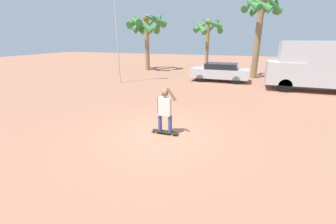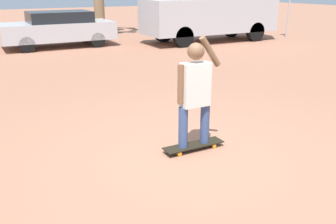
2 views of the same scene
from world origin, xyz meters
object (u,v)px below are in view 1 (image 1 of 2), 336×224
at_px(skateboard, 165,132).
at_px(flagpole, 117,22).
at_px(parked_car_silver, 220,72).
at_px(person_skateboarder, 165,108).
at_px(palm_tree_far_left, 147,24).
at_px(palm_tree_near_van, 261,12).
at_px(camper_van, 322,65).
at_px(palm_tree_center_background, 209,28).

bearing_deg(skateboard, flagpole, 129.38).
bearing_deg(parked_car_silver, person_skateboarder, -92.68).
bearing_deg(palm_tree_far_left, skateboard, -63.67).
bearing_deg(palm_tree_near_van, camper_van, -46.80).
bearing_deg(palm_tree_far_left, parked_car_silver, -26.45).
height_order(palm_tree_near_van, palm_tree_center_background, palm_tree_near_van).
xyz_separation_m(person_skateboarder, palm_tree_center_background, (-1.43, 16.49, 3.25)).
distance_m(person_skateboarder, palm_tree_far_left, 17.56).
height_order(camper_van, parked_car_silver, camper_van).
xyz_separation_m(skateboard, palm_tree_far_left, (-7.61, 15.38, 4.65)).
distance_m(person_skateboarder, flagpole, 11.06).
height_order(skateboard, flagpole, flagpole).
bearing_deg(palm_tree_center_background, parked_car_silver, -69.20).
relative_size(parked_car_silver, flagpole, 0.56).
xyz_separation_m(palm_tree_near_van, palm_tree_far_left, (-10.79, 1.57, -0.55)).
relative_size(person_skateboarder, flagpole, 0.21).
height_order(skateboard, palm_tree_near_van, palm_tree_near_van).
distance_m(person_skateboarder, palm_tree_center_background, 16.87).
distance_m(parked_car_silver, flagpole, 8.70).
bearing_deg(palm_tree_near_van, palm_tree_center_background, 149.78).
bearing_deg(palm_tree_far_left, palm_tree_center_background, 10.19).
distance_m(camper_van, palm_tree_far_left, 15.98).
xyz_separation_m(parked_car_silver, palm_tree_near_van, (2.65, 2.48, 4.51)).
bearing_deg(camper_van, palm_tree_near_van, 133.20).
xyz_separation_m(palm_tree_far_left, flagpole, (0.95, -7.26, -0.28)).
bearing_deg(flagpole, palm_tree_far_left, 97.42).
height_order(person_skateboarder, palm_tree_near_van, palm_tree_near_van).
distance_m(parked_car_silver, palm_tree_far_left, 9.92).
relative_size(palm_tree_near_van, palm_tree_far_left, 1.14).
bearing_deg(flagpole, skateboard, -50.62).
bearing_deg(skateboard, camper_van, 54.12).
xyz_separation_m(skateboard, palm_tree_near_van, (3.18, 13.81, 5.20)).
xyz_separation_m(person_skateboarder, parked_car_silver, (0.53, 11.33, -0.22)).
xyz_separation_m(palm_tree_center_background, palm_tree_far_left, (-6.18, -1.11, 0.49)).
distance_m(palm_tree_near_van, palm_tree_center_background, 5.43).
relative_size(person_skateboarder, palm_tree_center_background, 0.31).
distance_m(parked_car_silver, palm_tree_near_van, 5.79).
height_order(palm_tree_center_background, palm_tree_far_left, palm_tree_far_left).
distance_m(skateboard, palm_tree_center_background, 17.07).
relative_size(person_skateboarder, palm_tree_far_left, 0.28).
distance_m(skateboard, person_skateboarder, 0.91).
distance_m(camper_van, palm_tree_center_background, 11.13).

